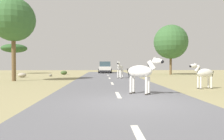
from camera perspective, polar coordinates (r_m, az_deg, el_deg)
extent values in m
plane|color=#998E60|center=(8.19, 5.71, -8.36)|extent=(90.00, 90.00, 0.00)
cube|color=slate|center=(8.14, 2.52, -8.25)|extent=(6.00, 64.00, 0.05)
cube|color=silver|center=(4.27, 7.37, -16.92)|extent=(0.16, 2.00, 0.01)
cube|color=silver|center=(10.10, 1.53, -6.18)|extent=(0.16, 2.00, 0.01)
cube|color=silver|center=(16.06, 0.05, -3.33)|extent=(0.16, 2.00, 0.01)
cube|color=silver|center=(22.04, -0.63, -2.03)|extent=(0.16, 2.00, 0.01)
cube|color=silver|center=(28.03, -1.01, -1.28)|extent=(0.16, 2.00, 0.01)
cube|color=silver|center=(34.02, -1.27, -0.79)|extent=(0.16, 2.00, 0.01)
ellipsoid|color=silver|center=(22.22, 2.07, 0.56)|extent=(0.79, 1.21, 0.53)
cylinder|color=silver|center=(21.91, 1.46, -1.05)|extent=(0.14, 0.14, 0.77)
cylinder|color=#28231E|center=(21.93, 1.46, -1.99)|extent=(0.16, 0.16, 0.05)
cylinder|color=silver|center=(21.84, 2.19, -1.06)|extent=(0.14, 0.14, 0.77)
cylinder|color=#28231E|center=(21.86, 2.19, -2.00)|extent=(0.16, 0.16, 0.05)
cylinder|color=silver|center=(22.63, 1.94, -0.97)|extent=(0.14, 0.14, 0.77)
cylinder|color=#28231E|center=(22.65, 1.94, -1.88)|extent=(0.16, 0.16, 0.05)
cylinder|color=silver|center=(22.56, 2.65, -0.98)|extent=(0.14, 0.14, 0.77)
cylinder|color=#28231E|center=(22.58, 2.65, -1.89)|extent=(0.16, 0.16, 0.05)
cylinder|color=silver|center=(21.69, 1.71, 1.27)|extent=(0.32, 0.45, 0.45)
cube|color=black|center=(21.69, 1.71, 1.51)|extent=(0.16, 0.37, 0.31)
ellipsoid|color=silver|center=(21.43, 1.53, 1.72)|extent=(0.35, 0.53, 0.25)
ellipsoid|color=black|center=(21.24, 1.40, 1.67)|extent=(0.19, 0.21, 0.15)
cone|color=silver|center=(21.57, 1.43, 2.04)|extent=(0.12, 0.12, 0.14)
cone|color=silver|center=(21.54, 1.80, 2.04)|extent=(0.12, 0.12, 0.14)
cylinder|color=black|center=(22.77, 2.42, 0.33)|extent=(0.09, 0.16, 0.46)
ellipsoid|color=silver|center=(10.45, 6.91, -0.35)|extent=(1.22, 1.02, 0.55)
cylinder|color=silver|center=(10.21, 8.51, -3.91)|extent=(0.16, 0.16, 0.79)
cylinder|color=#28231E|center=(10.25, 8.50, -5.96)|extent=(0.18, 0.18, 0.05)
cylinder|color=silver|center=(10.48, 9.12, -3.77)|extent=(0.16, 0.16, 0.79)
cylinder|color=#28231E|center=(10.52, 9.11, -5.77)|extent=(0.18, 0.18, 0.05)
cylinder|color=silver|center=(10.52, 4.69, -3.74)|extent=(0.16, 0.16, 0.79)
cylinder|color=#28231E|center=(10.56, 4.68, -5.73)|extent=(0.18, 0.18, 0.05)
cylinder|color=silver|center=(10.78, 5.38, -3.62)|extent=(0.16, 0.16, 0.79)
cylinder|color=#28231E|center=(10.82, 5.37, -5.55)|extent=(0.18, 0.18, 0.05)
cylinder|color=silver|center=(10.24, 9.75, 1.18)|extent=(0.46, 0.40, 0.46)
cube|color=black|center=(10.24, 9.75, 1.71)|extent=(0.34, 0.24, 0.32)
ellipsoid|color=silver|center=(10.14, 11.18, 2.14)|extent=(0.54, 0.45, 0.25)
ellipsoid|color=black|center=(10.08, 12.26, 2.03)|extent=(0.23, 0.22, 0.15)
cone|color=silver|center=(10.12, 10.37, 2.86)|extent=(0.13, 0.13, 0.15)
cone|color=silver|center=(10.26, 10.66, 2.84)|extent=(0.13, 0.13, 0.15)
cylinder|color=black|center=(10.70, 4.08, -0.86)|extent=(0.16, 0.12, 0.47)
ellipsoid|color=silver|center=(14.06, 21.98, -0.67)|extent=(1.08, 0.59, 0.48)
cylinder|color=silver|center=(14.00, 20.54, -2.93)|extent=(0.12, 0.12, 0.69)
cylinder|color=#28231E|center=(14.03, 20.53, -4.25)|extent=(0.14, 0.14, 0.05)
cylinder|color=silver|center=(13.79, 21.14, -3.00)|extent=(0.12, 0.12, 0.69)
cylinder|color=#28231E|center=(13.82, 21.13, -4.34)|extent=(0.14, 0.14, 0.05)
cylinder|color=silver|center=(14.39, 22.75, -2.83)|extent=(0.12, 0.12, 0.69)
cylinder|color=#28231E|center=(14.41, 22.74, -4.12)|extent=(0.14, 0.14, 0.05)
cylinder|color=silver|center=(14.18, 23.37, -2.90)|extent=(0.12, 0.12, 0.69)
cylinder|color=#28231E|center=(14.20, 23.35, -4.20)|extent=(0.14, 0.14, 0.05)
cylinder|color=silver|center=(13.77, 20.33, 0.34)|extent=(0.39, 0.25, 0.41)
cube|color=black|center=(13.77, 20.34, 0.68)|extent=(0.34, 0.10, 0.28)
ellipsoid|color=silver|center=(13.64, 19.50, 0.97)|extent=(0.47, 0.27, 0.22)
ellipsoid|color=black|center=(13.55, 18.87, 0.90)|extent=(0.18, 0.16, 0.13)
cone|color=silver|center=(13.76, 19.75, 1.44)|extent=(0.10, 0.10, 0.13)
cone|color=silver|center=(13.65, 20.05, 1.43)|extent=(0.10, 0.10, 0.13)
cylinder|color=black|center=(14.36, 23.64, -1.01)|extent=(0.15, 0.06, 0.41)
cube|color=white|center=(35.61, -1.73, 0.24)|extent=(1.89, 4.24, 0.80)
cube|color=#334751|center=(35.81, -1.72, 1.49)|extent=(1.69, 2.23, 0.76)
cube|color=black|center=(33.46, -1.76, -0.31)|extent=(1.71, 0.20, 0.24)
cylinder|color=black|center=(34.29, -3.25, -0.21)|extent=(0.23, 0.68, 0.68)
cylinder|color=black|center=(34.27, -0.24, -0.21)|extent=(0.23, 0.68, 0.68)
cylinder|color=black|center=(36.99, -3.10, -0.09)|extent=(0.23, 0.68, 0.68)
cylinder|color=black|center=(36.97, -0.31, -0.09)|extent=(0.23, 0.68, 0.68)
cylinder|color=brown|center=(31.61, 14.31, 1.20)|extent=(0.31, 0.31, 2.55)
sphere|color=#386633|center=(31.75, 14.35, 6.77)|extent=(4.51, 4.51, 4.51)
cylinder|color=brown|center=(36.56, -23.01, 1.57)|extent=(0.32, 0.32, 3.07)
ellipsoid|color=#2D5628|center=(36.63, -23.05, 4.96)|extent=(3.64, 3.64, 1.27)
cylinder|color=brown|center=(20.69, -23.15, 2.52)|extent=(0.34, 0.34, 3.64)
sphere|color=#386633|center=(21.01, -23.24, 11.42)|extent=(3.57, 3.57, 3.57)
ellipsoid|color=#425B2D|center=(31.29, -11.83, -0.65)|extent=(0.86, 0.78, 0.52)
ellipsoid|color=#A89E8C|center=(26.05, -21.37, -1.18)|extent=(0.87, 0.71, 0.48)
ellipsoid|color=gray|center=(27.05, -14.98, -1.28)|extent=(0.36, 0.39, 0.25)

